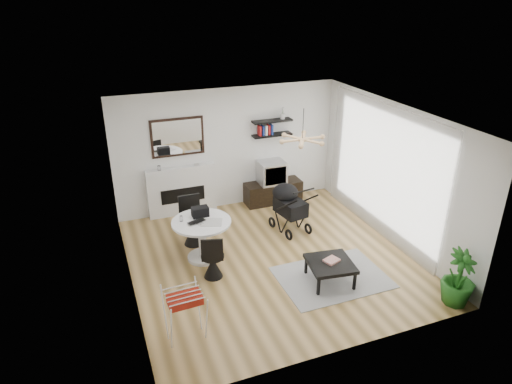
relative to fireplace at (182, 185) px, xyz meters
name	(u,v)px	position (x,y,z in m)	size (l,w,h in m)	color
floor	(271,259)	(1.10, -2.42, -0.69)	(5.00, 5.00, 0.00)	olive
ceiling	(273,117)	(1.10, -2.42, 2.01)	(5.00, 5.00, 0.00)	white
wall_back	(228,149)	(1.10, 0.08, 0.66)	(5.00, 5.00, 0.00)	white
wall_left	(124,217)	(-1.40, -2.42, 0.66)	(5.00, 5.00, 0.00)	white
wall_right	(392,173)	(3.60, -2.42, 0.66)	(5.00, 5.00, 0.00)	white
sheer_curtain	(382,171)	(3.50, -2.22, 0.66)	(0.04, 3.60, 2.60)	white
fireplace	(182,185)	(0.00, 0.00, 0.00)	(1.50, 0.17, 2.16)	white
shelf_lower	(272,135)	(2.09, -0.05, 0.91)	(0.90, 0.25, 0.04)	black
shelf_upper	(272,121)	(2.09, -0.05, 1.23)	(0.90, 0.25, 0.04)	black
pendant_lamp	(302,139)	(1.80, -2.12, 1.46)	(0.90, 0.90, 0.10)	tan
tv_console	(273,192)	(2.09, -0.16, -0.44)	(1.32, 0.46, 0.50)	black
crt_tv	(271,172)	(2.05, -0.17, 0.07)	(0.59, 0.52, 0.52)	#B6B6B8
dining_table	(202,234)	(-0.07, -1.95, -0.17)	(1.07, 1.07, 0.79)	white
laptop	(198,223)	(-0.14, -2.03, 0.11)	(0.33, 0.21, 0.03)	black
black_bag	(200,212)	(-0.03, -1.76, 0.19)	(0.30, 0.18, 0.18)	black
newspaper	(212,222)	(0.09, -2.07, 0.11)	(0.37, 0.31, 0.01)	silver
drinking_glass	(181,218)	(-0.40, -1.83, 0.15)	(0.06, 0.06, 0.10)	white
chair_far	(193,229)	(-0.10, -1.35, -0.38)	(0.46, 0.46, 0.97)	black
chair_near	(213,264)	(-0.06, -2.60, -0.42)	(0.43, 0.44, 0.85)	black
drying_rack	(185,315)	(-0.83, -3.92, -0.26)	(0.56, 0.52, 0.80)	white
stroller	(289,209)	(1.89, -1.48, -0.22)	(0.68, 0.93, 1.08)	black
rug	(332,277)	(1.86, -3.36, -0.68)	(1.85, 1.33, 0.01)	gray
coffee_table	(330,264)	(1.76, -3.43, -0.34)	(0.83, 0.83, 0.38)	black
magazines	(332,260)	(1.79, -3.42, -0.28)	(0.25, 0.20, 0.04)	#D34834
potted_plant	(459,278)	(3.35, -4.65, -0.22)	(0.52, 0.52, 0.93)	#21631C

